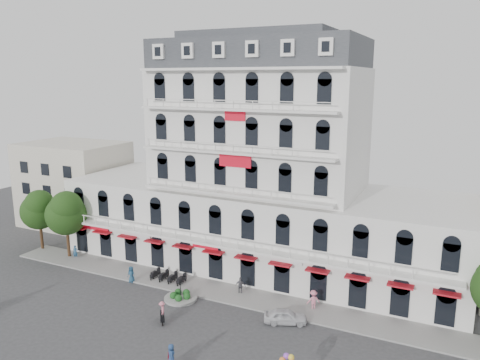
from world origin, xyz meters
name	(u,v)px	position (x,y,z in m)	size (l,w,h in m)	color
ground	(172,337)	(0.00, 0.00, 0.00)	(120.00, 120.00, 0.00)	#38383A
sidewalk	(223,292)	(0.00, 9.00, 0.08)	(53.00, 4.00, 0.16)	gray
main_building	(259,178)	(0.00, 18.00, 9.96)	(45.00, 15.00, 25.80)	silver
flank_building_west	(75,184)	(-30.00, 20.00, 6.00)	(14.00, 10.00, 12.00)	beige
traffic_island	(181,297)	(-3.00, 6.00, 0.26)	(3.20, 3.20, 1.60)	gray
parked_scooter_row	(168,282)	(-6.35, 8.80, 0.00)	(4.40, 1.80, 1.10)	black
tree_west_outer	(39,208)	(-25.95, 9.98, 5.35)	(4.50, 4.48, 7.76)	#382314
tree_west_inner	(66,212)	(-20.95, 9.48, 5.68)	(4.76, 4.76, 8.25)	#382314
parked_car	(285,316)	(7.71, 6.15, 0.64)	(1.51, 3.75, 1.28)	silver
rider_east	(171,357)	(2.54, -3.84, 1.04)	(1.28, 1.34, 2.10)	maroon
rider_center	(162,312)	(-2.05, 1.58, 1.02)	(1.18, 1.44, 1.98)	black
pedestrian_left	(131,274)	(-9.79, 7.07, 0.88)	(0.86, 0.56, 1.75)	navy
pedestrian_mid	(240,286)	(1.75, 9.50, 0.88)	(1.03, 0.43, 1.77)	#4F4E55
pedestrian_right	(313,300)	(9.19, 9.50, 0.97)	(1.25, 0.72, 1.94)	pink
pedestrian_far	(75,252)	(-20.00, 9.50, 0.80)	(0.58, 0.38, 1.59)	#2A587F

